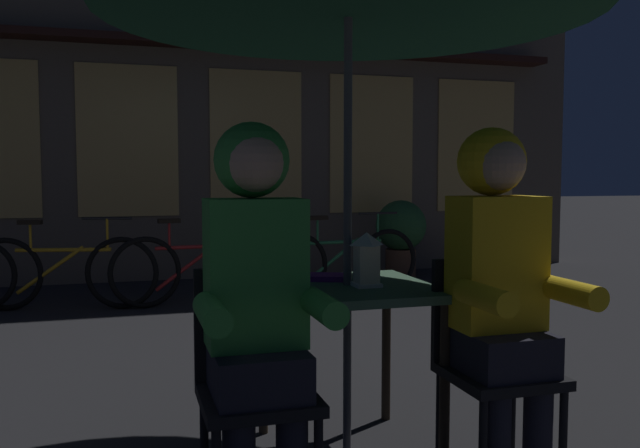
% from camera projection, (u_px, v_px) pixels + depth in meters
% --- Properties ---
extents(cafe_table, '(0.72, 0.72, 0.74)m').
position_uv_depth(cafe_table, '(347.00, 308.00, 2.84)').
color(cafe_table, '#42664C').
rests_on(cafe_table, ground_plane).
extents(lantern, '(0.11, 0.11, 0.23)m').
position_uv_depth(lantern, '(366.00, 258.00, 2.78)').
color(lantern, white).
rests_on(lantern, cafe_table).
extents(chair_left, '(0.40, 0.40, 0.87)m').
position_uv_depth(chair_left, '(254.00, 376.00, 2.36)').
color(chair_left, black).
rests_on(chair_left, ground_plane).
extents(chair_right, '(0.40, 0.40, 0.87)m').
position_uv_depth(chair_right, '(490.00, 355.00, 2.63)').
color(chair_right, black).
rests_on(chair_right, ground_plane).
extents(person_left_hooded, '(0.45, 0.56, 1.40)m').
position_uv_depth(person_left_hooded, '(257.00, 280.00, 2.28)').
color(person_left_hooded, black).
rests_on(person_left_hooded, ground_plane).
extents(person_right_hooded, '(0.45, 0.56, 1.40)m').
position_uv_depth(person_right_hooded, '(500.00, 269.00, 2.55)').
color(person_right_hooded, black).
rests_on(person_right_hooded, ground_plane).
extents(shopfront_building, '(10.00, 0.93, 6.20)m').
position_uv_depth(shopfront_building, '(190.00, 17.00, 7.78)').
color(shopfront_building, '#6B5B4C').
rests_on(shopfront_building, ground_plane).
extents(bicycle_second, '(1.65, 0.40, 0.84)m').
position_uv_depth(bicycle_second, '(64.00, 272.00, 5.91)').
color(bicycle_second, black).
rests_on(bicycle_second, ground_plane).
extents(bicycle_third, '(1.67, 0.26, 0.84)m').
position_uv_depth(bicycle_third, '(200.00, 267.00, 6.18)').
color(bicycle_third, black).
rests_on(bicycle_third, ground_plane).
extents(bicycle_fourth, '(1.67, 0.24, 0.84)m').
position_uv_depth(bicycle_fourth, '(343.00, 261.00, 6.61)').
color(bicycle_fourth, black).
rests_on(bicycle_fourth, ground_plane).
extents(book, '(0.24, 0.20, 0.02)m').
position_uv_depth(book, '(327.00, 277.00, 2.96)').
color(book, '#661E7A').
rests_on(book, cafe_table).
extents(potted_plant, '(0.60, 0.60, 0.92)m').
position_uv_depth(potted_plant, '(401.00, 232.00, 7.78)').
color(potted_plant, brown).
rests_on(potted_plant, ground_plane).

